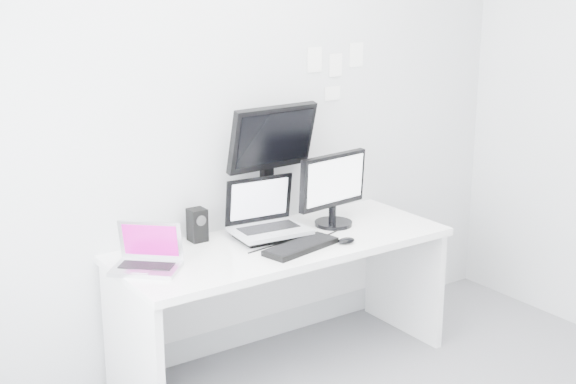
% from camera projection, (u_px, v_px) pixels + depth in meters
% --- Properties ---
extents(back_wall, '(3.60, 0.00, 3.60)m').
position_uv_depth(back_wall, '(246.00, 115.00, 4.26)').
color(back_wall, silver).
rests_on(back_wall, ground).
extents(desk, '(1.80, 0.70, 0.73)m').
position_uv_depth(desk, '(283.00, 305.00, 4.25)').
color(desk, white).
rests_on(desk, ground).
extents(macbook, '(0.39, 0.38, 0.23)m').
position_uv_depth(macbook, '(145.00, 247.00, 3.71)').
color(macbook, '#A7A8AC').
rests_on(macbook, desk).
extents(speaker, '(0.10, 0.10, 0.17)m').
position_uv_depth(speaker, '(197.00, 225.00, 4.13)').
color(speaker, black).
rests_on(speaker, desk).
extents(dell_laptop, '(0.41, 0.34, 0.32)m').
position_uv_depth(dell_laptop, '(270.00, 209.00, 4.15)').
color(dell_laptop, '#B9BBC1').
rests_on(dell_laptop, desk).
extents(rear_monitor, '(0.53, 0.22, 0.71)m').
position_uv_depth(rear_monitor, '(270.00, 166.00, 4.27)').
color(rear_monitor, black).
rests_on(rear_monitor, desk).
extents(samsung_monitor, '(0.48, 0.27, 0.42)m').
position_uv_depth(samsung_monitor, '(334.00, 189.00, 4.36)').
color(samsung_monitor, black).
rests_on(samsung_monitor, desk).
extents(keyboard, '(0.45, 0.24, 0.03)m').
position_uv_depth(keyboard, '(301.00, 247.00, 4.02)').
color(keyboard, black).
rests_on(keyboard, desk).
extents(mouse, '(0.10, 0.07, 0.03)m').
position_uv_depth(mouse, '(346.00, 241.00, 4.11)').
color(mouse, black).
rests_on(mouse, desk).
extents(wall_note_0, '(0.10, 0.00, 0.14)m').
position_uv_depth(wall_note_0, '(315.00, 60.00, 4.43)').
color(wall_note_0, white).
rests_on(wall_note_0, back_wall).
extents(wall_note_1, '(0.09, 0.00, 0.13)m').
position_uv_depth(wall_note_1, '(336.00, 65.00, 4.52)').
color(wall_note_1, white).
rests_on(wall_note_1, back_wall).
extents(wall_note_2, '(0.10, 0.00, 0.14)m').
position_uv_depth(wall_note_2, '(356.00, 55.00, 4.59)').
color(wall_note_2, white).
rests_on(wall_note_2, back_wall).
extents(wall_note_3, '(0.11, 0.00, 0.08)m').
position_uv_depth(wall_note_3, '(332.00, 93.00, 4.55)').
color(wall_note_3, white).
rests_on(wall_note_3, back_wall).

